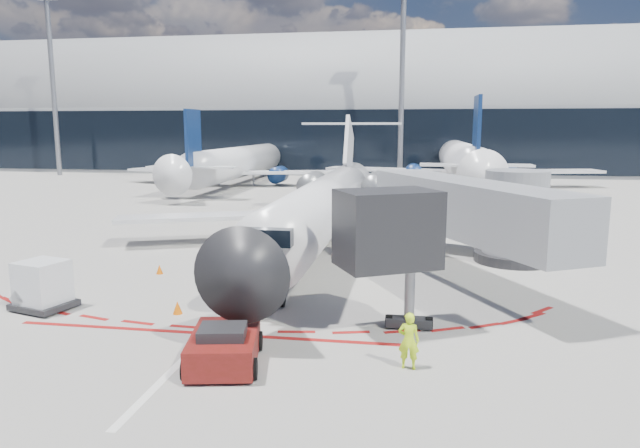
% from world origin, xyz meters
% --- Properties ---
extents(ground, '(260.00, 260.00, 0.00)m').
position_xyz_m(ground, '(0.00, 0.00, 0.00)').
color(ground, gray).
rests_on(ground, ground).
extents(apron_centerline, '(0.25, 40.00, 0.01)m').
position_xyz_m(apron_centerline, '(0.00, 2.00, 0.01)').
color(apron_centerline, silver).
rests_on(apron_centerline, ground).
extents(apron_stop_bar, '(14.00, 0.25, 0.01)m').
position_xyz_m(apron_stop_bar, '(0.00, -11.50, 0.01)').
color(apron_stop_bar, maroon).
rests_on(apron_stop_bar, ground).
extents(terminal_building, '(150.00, 24.15, 24.00)m').
position_xyz_m(terminal_building, '(0.00, 64.97, 8.52)').
color(terminal_building, gray).
rests_on(terminal_building, ground).
extents(jet_bridge, '(10.03, 15.20, 4.90)m').
position_xyz_m(jet_bridge, '(9.79, -3.01, 3.01)').
color(jet_bridge, gray).
rests_on(jet_bridge, ground).
extents(light_mast_west, '(0.70, 0.70, 25.00)m').
position_xyz_m(light_mast_west, '(-45.00, 48.00, 12.50)').
color(light_mast_west, gray).
rests_on(light_mast_west, ground).
extents(light_mast_centre, '(0.70, 0.70, 25.00)m').
position_xyz_m(light_mast_centre, '(5.00, 48.00, 12.50)').
color(light_mast_centre, gray).
rests_on(light_mast_centre, ground).
extents(regional_jet, '(25.67, 31.66, 7.93)m').
position_xyz_m(regional_jet, '(1.78, 3.31, 2.65)').
color(regional_jet, silver).
rests_on(regional_jet, ground).
extents(pushback_tug, '(2.57, 4.99, 1.27)m').
position_xyz_m(pushback_tug, '(1.37, -13.87, 0.56)').
color(pushback_tug, '#50110B').
rests_on(pushback_tug, ground).
extents(ramp_worker, '(0.65, 0.46, 1.70)m').
position_xyz_m(ramp_worker, '(6.76, -13.27, 0.85)').
color(ramp_worker, '#CCFB1A').
rests_on(ramp_worker, ground).
extents(uld_container, '(2.42, 2.20, 1.91)m').
position_xyz_m(uld_container, '(-7.23, -9.98, 0.95)').
color(uld_container, black).
rests_on(uld_container, ground).
extents(safety_cone_left, '(0.33, 0.33, 0.45)m').
position_xyz_m(safety_cone_left, '(-5.18, -4.16, 0.23)').
color(safety_cone_left, '#D65A04').
rests_on(safety_cone_left, ground).
extents(safety_cone_right, '(0.36, 0.36, 0.50)m').
position_xyz_m(safety_cone_right, '(-1.90, -9.68, 0.25)').
color(safety_cone_right, '#D65A04').
rests_on(safety_cone_right, ground).
extents(bg_airliner_0, '(33.65, 35.63, 10.89)m').
position_xyz_m(bg_airliner_0, '(-14.42, 38.31, 5.44)').
color(bg_airliner_0, silver).
rests_on(bg_airliner_0, ground).
extents(bg_airliner_1, '(38.01, 40.24, 12.30)m').
position_xyz_m(bg_airliner_1, '(12.39, 41.18, 6.15)').
color(bg_airliner_1, silver).
rests_on(bg_airliner_1, ground).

